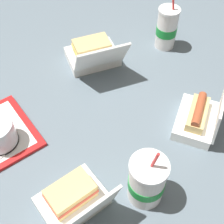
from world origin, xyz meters
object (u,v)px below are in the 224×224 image
Objects in this scene: clamshell_sandwich_left at (73,199)px; soda_cup_center at (167,28)px; clamshell_hotdog_center at (199,117)px; clamshell_sandwich_back at (93,54)px; soda_cup_corner at (147,181)px.

soda_cup_center reaches higher than clamshell_sandwich_left.
clamshell_hotdog_center is 0.96× the size of soda_cup_center.
clamshell_sandwich_back is at bearing 55.60° from clamshell_sandwich_left.
soda_cup_corner is at bearing -159.21° from clamshell_hotdog_center.
clamshell_sandwich_back reaches higher than clamshell_hotdog_center.
clamshell_hotdog_center is (0.14, -0.46, -0.00)m from clamshell_sandwich_back.
clamshell_hotdog_center is at bearing -73.07° from clamshell_sandwich_back.
clamshell_sandwich_left is at bearing -175.29° from clamshell_hotdog_center.
clamshell_sandwich_left is 0.78m from soda_cup_center.
clamshell_sandwich_back is 1.10× the size of soda_cup_center.
clamshell_sandwich_back is at bearing 74.86° from soda_cup_corner.
soda_cup_center is (0.65, 0.44, 0.04)m from clamshell_sandwich_left.
clamshell_sandwich_back is 0.32m from soda_cup_center.
clamshell_sandwich_left reaches higher than clamshell_hotdog_center.
soda_cup_corner is (-0.46, -0.51, -0.01)m from soda_cup_center.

